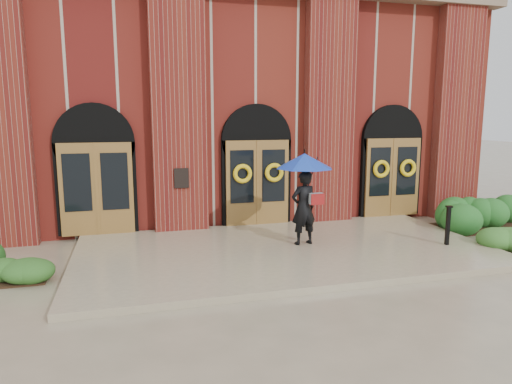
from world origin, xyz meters
name	(u,v)px	position (x,y,z in m)	size (l,w,h in m)	color
ground	(287,255)	(0.00, 0.00, 0.00)	(90.00, 90.00, 0.00)	gray
landing	(285,250)	(0.00, 0.15, 0.07)	(10.00, 5.30, 0.15)	tan
church_building	(218,112)	(0.00, 8.78, 3.50)	(16.20, 12.53, 7.00)	maroon
man_with_umbrella	(304,181)	(0.53, 0.31, 1.76)	(1.67, 1.67, 2.29)	black
metal_post	(448,224)	(3.99, -0.70, 0.67)	(0.16, 0.16, 0.99)	black
hedge_wall_right	(478,214)	(6.44, 1.06, 0.42)	(3.31, 1.32, 0.85)	#1F571E
hedge_front_left	(13,268)	(-6.04, 0.00, 0.22)	(1.26, 1.08, 0.44)	#26521C
hedge_front_right	(508,239)	(5.59, -1.01, 0.27)	(1.53, 1.31, 0.54)	#316424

